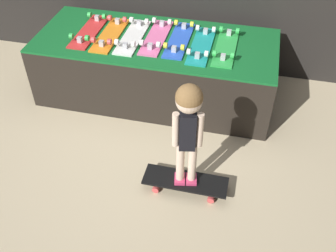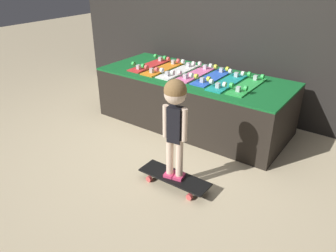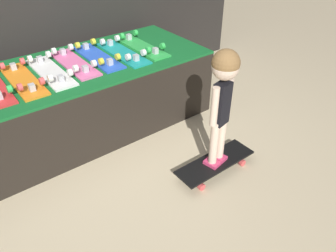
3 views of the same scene
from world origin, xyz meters
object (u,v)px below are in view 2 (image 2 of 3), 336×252
(skateboard_blue_on_rack, at_px, (212,77))
(skateboard_pink_on_rack, at_px, (196,73))
(skateboard_red_on_rack, at_px, (150,64))
(skateboard_white_on_rack, at_px, (178,71))
(skateboard_on_floor, at_px, (174,178))
(child, at_px, (175,112))
(skateboard_teal_on_rack, at_px, (227,82))
(skateboard_orange_on_rack, at_px, (163,68))
(skateboard_green_on_rack, at_px, (247,85))

(skateboard_blue_on_rack, bearing_deg, skateboard_pink_on_rack, -179.92)
(skateboard_red_on_rack, height_order, skateboard_white_on_rack, same)
(skateboard_white_on_rack, bearing_deg, skateboard_on_floor, -56.86)
(skateboard_red_on_rack, distance_m, child, 1.62)
(skateboard_teal_on_rack, distance_m, skateboard_on_floor, 1.24)
(skateboard_orange_on_rack, height_order, skateboard_teal_on_rack, same)
(skateboard_orange_on_rack, xyz_separation_m, skateboard_white_on_rack, (0.21, 0.01, 0.00))
(skateboard_red_on_rack, bearing_deg, skateboard_orange_on_rack, -4.57)
(skateboard_orange_on_rack, distance_m, skateboard_blue_on_rack, 0.64)
(skateboard_red_on_rack, relative_size, skateboard_blue_on_rack, 1.00)
(skateboard_red_on_rack, bearing_deg, skateboard_blue_on_rack, 2.33)
(skateboard_orange_on_rack, xyz_separation_m, skateboard_green_on_rack, (1.07, 0.02, 0.00))
(skateboard_white_on_rack, bearing_deg, child, -56.86)
(skateboard_white_on_rack, distance_m, skateboard_pink_on_rack, 0.22)
(skateboard_white_on_rack, distance_m, skateboard_on_floor, 1.45)
(skateboard_teal_on_rack, bearing_deg, skateboard_blue_on_rack, 165.72)
(skateboard_orange_on_rack, height_order, child, child)
(skateboard_white_on_rack, relative_size, skateboard_blue_on_rack, 1.00)
(skateboard_orange_on_rack, relative_size, skateboard_white_on_rack, 1.00)
(skateboard_green_on_rack, bearing_deg, skateboard_on_floor, -95.99)
(skateboard_pink_on_rack, bearing_deg, skateboard_on_floor, -65.91)
(skateboard_white_on_rack, height_order, skateboard_teal_on_rack, same)
(skateboard_on_floor, bearing_deg, skateboard_white_on_rack, 123.14)
(skateboard_green_on_rack, xyz_separation_m, skateboard_on_floor, (-0.12, -1.13, -0.55))
(skateboard_red_on_rack, relative_size, skateboard_teal_on_rack, 1.00)
(skateboard_orange_on_rack, height_order, skateboard_on_floor, skateboard_orange_on_rack)
(skateboard_pink_on_rack, distance_m, skateboard_on_floor, 1.39)
(skateboard_white_on_rack, xyz_separation_m, skateboard_pink_on_rack, (0.21, 0.04, 0.00))
(skateboard_on_floor, height_order, child, child)
(skateboard_blue_on_rack, bearing_deg, skateboard_on_floor, -75.22)
(skateboard_red_on_rack, height_order, skateboard_on_floor, skateboard_red_on_rack)
(skateboard_red_on_rack, height_order, child, child)
(skateboard_green_on_rack, bearing_deg, skateboard_teal_on_rack, -173.65)
(skateboard_orange_on_rack, height_order, skateboard_white_on_rack, same)
(skateboard_red_on_rack, xyz_separation_m, skateboard_pink_on_rack, (0.64, 0.03, 0.00))
(skateboard_blue_on_rack, distance_m, skateboard_on_floor, 1.33)
(skateboard_red_on_rack, relative_size, skateboard_green_on_rack, 1.00)
(skateboard_blue_on_rack, height_order, skateboard_teal_on_rack, same)
(skateboard_teal_on_rack, bearing_deg, skateboard_white_on_rack, 178.80)
(skateboard_orange_on_rack, relative_size, skateboard_pink_on_rack, 1.00)
(skateboard_white_on_rack, relative_size, child, 0.74)
(skateboard_white_on_rack, bearing_deg, skateboard_blue_on_rack, 5.48)
(skateboard_orange_on_rack, distance_m, skateboard_pink_on_rack, 0.43)
(skateboard_pink_on_rack, relative_size, child, 0.74)
(skateboard_pink_on_rack, bearing_deg, skateboard_orange_on_rack, -173.13)
(skateboard_pink_on_rack, distance_m, skateboard_teal_on_rack, 0.43)
(skateboard_white_on_rack, bearing_deg, skateboard_red_on_rack, 179.16)
(skateboard_orange_on_rack, relative_size, child, 0.74)
(skateboard_red_on_rack, relative_size, skateboard_white_on_rack, 1.00)
(skateboard_white_on_rack, distance_m, skateboard_green_on_rack, 0.85)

